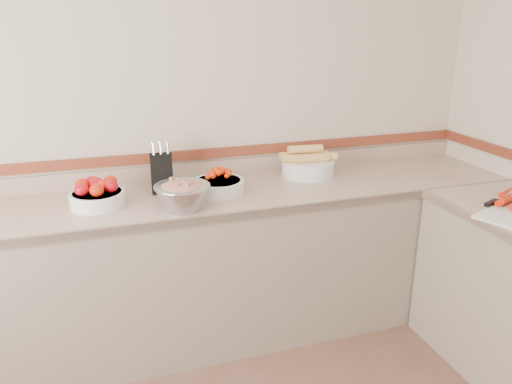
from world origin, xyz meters
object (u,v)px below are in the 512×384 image
object	(u,v)px
knife_block	(162,171)
rhubarb_bowl	(183,194)
cherry_tomato_bowl	(219,184)
tomato_bowl	(97,194)
corn_bowl	(308,164)

from	to	relation	value
knife_block	rhubarb_bowl	xyz separation A→B (m)	(0.06, -0.32, -0.04)
cherry_tomato_bowl	rhubarb_bowl	world-z (taller)	rhubarb_bowl
knife_block	tomato_bowl	bearing A→B (deg)	-161.02
rhubarb_bowl	knife_block	bearing A→B (deg)	100.19
tomato_bowl	corn_bowl	bearing A→B (deg)	6.94
tomato_bowl	rhubarb_bowl	distance (m)	0.46
knife_block	tomato_bowl	xyz separation A→B (m)	(-0.35, -0.12, -0.06)
corn_bowl	rhubarb_bowl	size ratio (longest dim) A/B	1.27
tomato_bowl	knife_block	bearing A→B (deg)	18.98
knife_block	tomato_bowl	size ratio (longest dim) A/B	1.02
cherry_tomato_bowl	knife_block	bearing A→B (deg)	158.49
corn_bowl	rhubarb_bowl	world-z (taller)	corn_bowl
knife_block	rhubarb_bowl	size ratio (longest dim) A/B	1.03
knife_block	corn_bowl	distance (m)	0.91
tomato_bowl	corn_bowl	xyz separation A→B (m)	(1.26, 0.15, 0.01)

